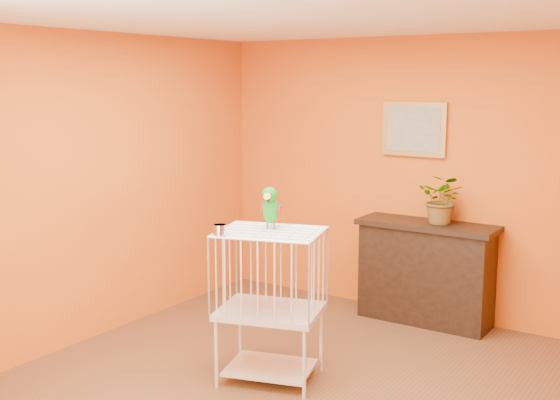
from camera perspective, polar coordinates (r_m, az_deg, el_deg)
The scene contains 8 objects.
ground at distance 5.12m, azimuth 0.08°, elevation -15.65°, with size 4.50×4.50×0.00m, color brown.
room_shell at distance 4.67m, azimuth 0.09°, elevation 2.23°, with size 4.50×4.50×4.50m.
console_cabinet at distance 6.56m, azimuth 11.73°, elevation -5.78°, with size 1.26×0.45×0.93m.
potted_plant at distance 6.33m, azimuth 12.94°, elevation -0.44°, with size 0.40×0.45×0.35m, color #26722D.
framed_picture at distance 6.61m, azimuth 10.83°, elevation 5.67°, with size 0.62×0.04×0.50m.
birdcage at distance 5.17m, azimuth -0.82°, elevation -8.41°, with size 0.86×0.75×1.12m.
feed_cup at distance 4.91m, azimuth -4.90°, elevation -2.41°, with size 0.10×0.10×0.07m, color silver.
parrot at distance 5.09m, azimuth -0.77°, elevation -0.59°, with size 0.18×0.28×0.32m.
Camera 1 is at (2.56, -3.86, 2.18)m, focal length 45.00 mm.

